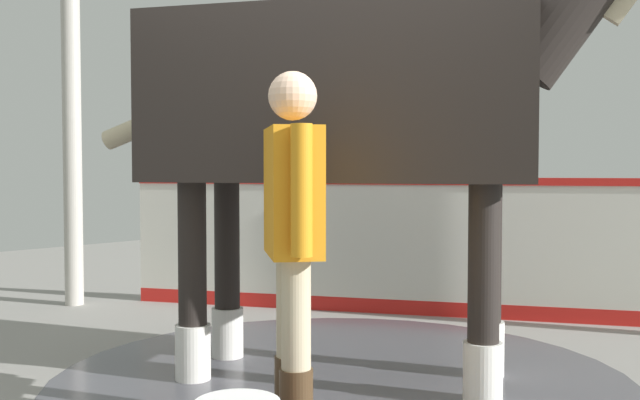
% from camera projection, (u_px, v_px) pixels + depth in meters
% --- Properties ---
extents(ground_plane, '(16.00, 16.00, 0.02)m').
position_uv_depth(ground_plane, '(354.00, 400.00, 3.82)').
color(ground_plane, gray).
extents(wet_patch, '(3.31, 3.31, 0.00)m').
position_uv_depth(wet_patch, '(341.00, 377.00, 4.20)').
color(wet_patch, '#4C4C54').
rests_on(wet_patch, ground).
extents(barrier_wall, '(4.12, 2.22, 1.12)m').
position_uv_depth(barrier_wall, '(395.00, 251.00, 6.02)').
color(barrier_wall, silver).
rests_on(barrier_wall, ground).
extents(roof_post_far, '(0.16, 0.16, 2.70)m').
position_uv_depth(roof_post_far, '(72.00, 151.00, 6.37)').
color(roof_post_far, '#B7B2A8').
rests_on(roof_post_far, ground).
extents(horse, '(3.18, 1.95, 2.70)m').
position_uv_depth(horse, '(362.00, 104.00, 4.10)').
color(horse, black).
rests_on(horse, ground).
extents(handler, '(0.54, 0.46, 1.63)m').
position_uv_depth(handler, '(293.00, 227.00, 3.28)').
color(handler, '#47331E').
rests_on(handler, ground).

